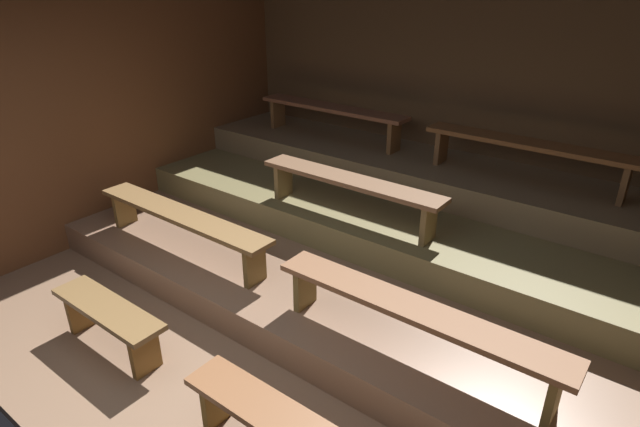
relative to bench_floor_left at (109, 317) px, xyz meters
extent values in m
cube|color=brown|center=(0.79, 1.66, -0.33)|extent=(5.94, 4.92, 0.08)
cube|color=brown|center=(0.79, 3.75, 1.09)|extent=(5.94, 0.06, 2.76)
cube|color=brown|center=(-1.81, 1.66, 1.09)|extent=(0.06, 4.92, 2.76)
cube|color=#80604B|center=(0.79, 2.17, -0.15)|extent=(5.14, 3.10, 0.27)
cube|color=olive|center=(0.79, 2.74, 0.12)|extent=(5.14, 1.95, 0.27)
cube|color=#7B674C|center=(0.79, 3.21, 0.40)|extent=(5.14, 1.02, 0.27)
cube|color=brown|center=(0.00, 0.00, 0.07)|extent=(1.08, 0.28, 0.04)
cube|color=brown|center=(-0.42, 0.00, -0.12)|extent=(0.05, 0.22, 0.34)
cube|color=brown|center=(0.42, 0.00, -0.12)|extent=(0.05, 0.22, 0.34)
cube|color=brown|center=(1.59, 0.00, 0.07)|extent=(1.08, 0.28, 0.04)
cube|color=brown|center=(1.17, 0.00, -0.12)|extent=(0.05, 0.22, 0.34)
cube|color=brown|center=(-0.38, 1.02, 0.35)|extent=(2.05, 0.28, 0.04)
cube|color=brown|center=(-1.29, 1.02, 0.15)|extent=(0.05, 0.22, 0.34)
cube|color=brown|center=(0.53, 1.02, 0.15)|extent=(0.05, 0.22, 0.34)
cube|color=brown|center=(1.96, 1.02, 0.35)|extent=(2.05, 0.28, 0.04)
cube|color=brown|center=(1.06, 1.02, 0.15)|extent=(0.05, 0.22, 0.34)
cube|color=brown|center=(2.87, 1.02, 0.15)|extent=(0.05, 0.22, 0.34)
cube|color=brown|center=(0.74, 2.06, 0.62)|extent=(1.84, 0.28, 0.04)
cube|color=brown|center=(-0.06, 2.06, 0.43)|extent=(0.05, 0.22, 0.34)
cube|color=brown|center=(1.54, 2.06, 0.43)|extent=(0.05, 0.22, 0.34)
cube|color=brown|center=(-0.32, 3.23, 0.90)|extent=(1.92, 0.28, 0.04)
cube|color=brown|center=(-1.16, 3.23, 0.70)|extent=(0.05, 0.22, 0.34)
cube|color=brown|center=(0.52, 3.23, 0.70)|extent=(0.05, 0.22, 0.34)
cube|color=brown|center=(1.91, 3.23, 0.90)|extent=(1.92, 0.28, 0.04)
cube|color=brown|center=(1.07, 3.23, 0.70)|extent=(0.05, 0.22, 0.34)
cube|color=brown|center=(2.75, 3.23, 0.70)|extent=(0.05, 0.22, 0.34)
camera|label=1|loc=(3.16, -1.54, 2.33)|focal=29.00mm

